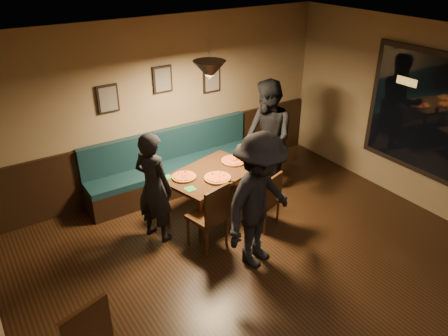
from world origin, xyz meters
name	(u,v)px	position (x,y,z in m)	size (l,w,h in m)	color
floor	(305,305)	(0.00, 0.00, 0.00)	(7.00, 7.00, 0.00)	black
ceiling	(333,66)	(0.00, 0.00, 2.80)	(7.00, 7.00, 0.00)	silver
wall_back	(163,106)	(0.00, 3.50, 1.40)	(6.00, 6.00, 0.00)	#8C704F
wainscot	(168,157)	(0.00, 3.47, 0.50)	(5.88, 0.06, 1.00)	black
booth_bench	(175,163)	(0.00, 3.20, 0.50)	(3.00, 0.60, 1.00)	#0F232D
window_frame	(445,120)	(2.96, 0.50, 1.50)	(0.06, 2.56, 1.86)	black
window_glass	(444,121)	(2.93, 0.50, 1.50)	(2.40, 2.40, 0.00)	black
picture_left	(108,99)	(-0.90, 3.47, 1.70)	(0.32, 0.04, 0.42)	black
picture_center	(162,79)	(0.00, 3.47, 1.85)	(0.32, 0.04, 0.42)	black
picture_right	(212,80)	(0.90, 3.47, 1.70)	(0.32, 0.04, 0.42)	black
pendant_lamp	(209,70)	(0.11, 2.24, 2.25)	(0.44, 0.44, 0.25)	black
dining_table	(211,194)	(0.11, 2.24, 0.36)	(1.34, 0.86, 0.72)	black
chair_near_left	(207,215)	(-0.35, 1.60, 0.49)	(0.44, 0.44, 0.98)	black
chair_near_right	(262,199)	(0.57, 1.57, 0.44)	(0.39, 0.39, 0.89)	black
diner_left	(154,187)	(-0.84, 2.17, 0.81)	(0.59, 0.39, 1.61)	black
diner_right	(267,138)	(1.27, 2.38, 0.94)	(0.92, 0.71, 1.89)	black
diner_front	(259,202)	(0.02, 0.96, 0.91)	(1.18, 0.68, 1.82)	black
pizza_a	(184,177)	(-0.31, 2.31, 0.74)	(0.35, 0.35, 0.04)	#C27124
pizza_b	(217,178)	(0.08, 2.02, 0.74)	(0.38, 0.38, 0.04)	orange
pizza_c	(234,161)	(0.59, 2.34, 0.74)	(0.39, 0.39, 0.04)	orange
soda_glass	(257,167)	(0.70, 1.89, 0.79)	(0.06, 0.06, 0.14)	black
tabasco_bottle	(241,161)	(0.65, 2.23, 0.78)	(0.03, 0.03, 0.11)	#9C0516
napkin_a	(167,177)	(-0.50, 2.46, 0.72)	(0.13, 0.13, 0.01)	#227F29
napkin_b	(190,189)	(-0.39, 1.98, 0.72)	(0.14, 0.14, 0.01)	#1F772C
cutlery_set	(224,184)	(0.08, 1.85, 0.72)	(0.02, 0.21, 0.00)	silver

